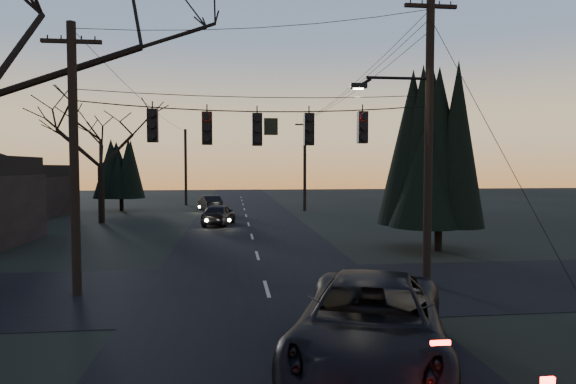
{
  "coord_description": "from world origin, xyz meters",
  "views": [
    {
      "loc": [
        -1.1,
        -5.66,
        4.04
      ],
      "look_at": [
        0.71,
        9.98,
        3.22
      ],
      "focal_mm": 30.0,
      "sensor_mm": 36.0,
      "label": 1
    }
  ],
  "objects": [
    {
      "name": "main_road",
      "position": [
        0.0,
        20.0,
        0.01
      ],
      "size": [
        8.0,
        120.0,
        0.02
      ],
      "primitive_type": "cube",
      "color": "black",
      "rests_on": "ground"
    },
    {
      "name": "cross_road",
      "position": [
        0.0,
        10.0,
        0.01
      ],
      "size": [
        60.0,
        7.0,
        0.02
      ],
      "primitive_type": "cube",
      "color": "black",
      "rests_on": "ground"
    },
    {
      "name": "utility_pole_right",
      "position": [
        5.5,
        10.0,
        0.0
      ],
      "size": [
        5.0,
        0.3,
        10.0
      ],
      "primitive_type": null,
      "color": "black",
      "rests_on": "ground"
    },
    {
      "name": "utility_pole_left",
      "position": [
        -6.0,
        10.0,
        0.0
      ],
      "size": [
        1.8,
        0.3,
        8.5
      ],
      "primitive_type": null,
      "color": "black",
      "rests_on": "ground"
    },
    {
      "name": "utility_pole_far_r",
      "position": [
        5.5,
        38.0,
        0.0
      ],
      "size": [
        1.8,
        0.3,
        8.5
      ],
      "primitive_type": null,
      "color": "black",
      "rests_on": "ground"
    },
    {
      "name": "utility_pole_far_l",
      "position": [
        -6.0,
        46.0,
        0.0
      ],
      "size": [
        0.3,
        0.3,
        8.0
      ],
      "primitive_type": null,
      "color": "black",
      "rests_on": "ground"
    },
    {
      "name": "span_signal_assembly",
      "position": [
        -0.24,
        10.0,
        5.31
      ],
      "size": [
        11.5,
        0.44,
        1.51
      ],
      "color": "black",
      "rests_on": "ground"
    },
    {
      "name": "evergreen_right",
      "position": [
        8.74,
        16.37,
        4.89
      ],
      "size": [
        4.23,
        4.23,
        8.59
      ],
      "color": "black",
      "rests_on": "ground"
    },
    {
      "name": "bare_tree_dist",
      "position": [
        -10.48,
        30.12,
        5.65
      ],
      "size": [
        7.66,
        7.66,
        8.09
      ],
      "color": "black",
      "rests_on": "ground"
    },
    {
      "name": "evergreen_dist",
      "position": [
        -11.27,
        39.97,
        3.52
      ],
      "size": [
        3.6,
        3.6,
        5.87
      ],
      "color": "black",
      "rests_on": "ground"
    },
    {
      "name": "house_left_far",
      "position": [
        -20.0,
        36.0,
        2.6
      ],
      "size": [
        9.0,
        7.0,
        5.2
      ],
      "color": "black",
      "rests_on": "ground"
    },
    {
      "name": "suv_near",
      "position": [
        1.64,
        3.6,
        0.88
      ],
      "size": [
        4.87,
        6.95,
        1.76
      ],
      "primitive_type": "imported",
      "rotation": [
        0.0,
        0.0,
        -0.34
      ],
      "color": "black",
      "rests_on": "ground"
    },
    {
      "name": "sedan_oncoming_a",
      "position": [
        -2.06,
        27.82,
        0.74
      ],
      "size": [
        2.54,
        4.59,
        1.48
      ],
      "primitive_type": "imported",
      "rotation": [
        0.0,
        0.0,
        2.95
      ],
      "color": "black",
      "rests_on": "ground"
    },
    {
      "name": "sedan_oncoming_b",
      "position": [
        -3.2,
        39.06,
        0.69
      ],
      "size": [
        2.53,
        4.42,
        1.38
      ],
      "primitive_type": "imported",
      "rotation": [
        0.0,
        0.0,
        3.42
      ],
      "color": "black",
      "rests_on": "ground"
    }
  ]
}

